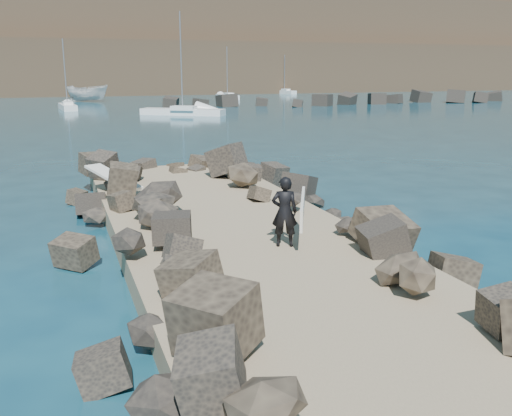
# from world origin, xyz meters

# --- Properties ---
(ground) EXTENTS (800.00, 800.00, 0.00)m
(ground) POSITION_xyz_m (0.00, 0.00, 0.00)
(ground) COLOR #0F384C
(ground) RESTS_ON ground
(jetty) EXTENTS (6.00, 26.00, 0.60)m
(jetty) POSITION_xyz_m (0.00, -2.00, 0.30)
(jetty) COLOR #8C7759
(jetty) RESTS_ON ground
(riprap_left) EXTENTS (2.60, 22.00, 1.00)m
(riprap_left) POSITION_xyz_m (-2.90, -1.50, 0.50)
(riprap_left) COLOR black
(riprap_left) RESTS_ON ground
(riprap_right) EXTENTS (2.60, 22.00, 1.00)m
(riprap_right) POSITION_xyz_m (2.90, -1.50, 0.50)
(riprap_right) COLOR black
(riprap_right) RESTS_ON ground
(breakwater_secondary) EXTENTS (52.00, 4.00, 1.20)m
(breakwater_secondary) POSITION_xyz_m (35.00, 55.00, 0.60)
(breakwater_secondary) COLOR black
(breakwater_secondary) RESTS_ON ground
(headland) EXTENTS (360.00, 140.00, 32.00)m
(headland) POSITION_xyz_m (10.00, 160.00, 16.00)
(headland) COLOR #2D4919
(headland) RESTS_ON ground
(surfboard_resting) EXTENTS (1.72, 2.42, 0.08)m
(surfboard_resting) POSITION_xyz_m (-2.53, 5.93, 1.04)
(surfboard_resting) COLOR white
(surfboard_resting) RESTS_ON riprap_left
(boat_imported) EXTENTS (6.65, 5.04, 2.42)m
(boat_imported) POSITION_xyz_m (0.82, 74.57, 1.21)
(boat_imported) COLOR silver
(boat_imported) RESTS_ON ground
(surfer_with_board) EXTENTS (1.26, 1.86, 1.64)m
(surfer_with_board) POSITION_xyz_m (0.67, -1.26, 1.43)
(surfer_with_board) COLOR black
(surfer_with_board) RESTS_ON jetty
(sailboat_d) EXTENTS (1.98, 6.83, 8.16)m
(sailboat_d) POSITION_xyz_m (22.19, 75.18, 0.35)
(sailboat_d) COLOR white
(sailboat_d) RESTS_ON ground
(sailboat_b) EXTENTS (1.99, 6.78, 8.11)m
(sailboat_b) POSITION_xyz_m (-2.52, 57.44, 0.35)
(sailboat_b) COLOR white
(sailboat_b) RESTS_ON ground
(sailboat_c) EXTENTS (8.28, 6.45, 10.32)m
(sailboat_c) POSITION_xyz_m (8.39, 45.23, 0.35)
(sailboat_c) COLOR white
(sailboat_c) RESTS_ON ground
(sailboat_f) EXTENTS (2.82, 6.15, 7.36)m
(sailboat_f) POSITION_xyz_m (37.80, 89.50, 0.35)
(sailboat_f) COLOR white
(sailboat_f) RESTS_ON ground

